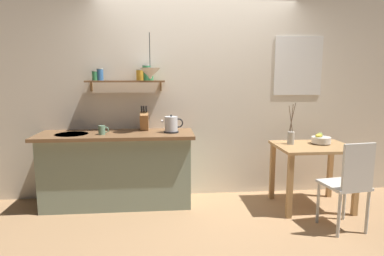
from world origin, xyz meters
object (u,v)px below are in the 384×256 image
dining_chair_near (349,182)px  twig_vase (291,137)px  fruit_bowl (321,139)px  coffee_mug_by_sink (102,130)px  knife_block (144,121)px  dining_table (313,157)px  pendant_lamp (150,73)px  electric_kettle (171,125)px

dining_chair_near → twig_vase: 0.87m
fruit_bowl → coffee_mug_by_sink: (-2.59, 0.11, 0.14)m
knife_block → fruit_bowl: bearing=-9.2°
coffee_mug_by_sink → dining_table: bearing=-4.1°
dining_table → coffee_mug_by_sink: (-2.46, 0.18, 0.33)m
dining_chair_near → knife_block: bearing=152.8°
dining_chair_near → coffee_mug_by_sink: bearing=161.9°
pendant_lamp → electric_kettle: bearing=0.0°
dining_chair_near → pendant_lamp: pendant_lamp is taller
dining_chair_near → knife_block: size_ratio=3.02×
dining_table → pendant_lamp: 2.15m
knife_block → pendant_lamp: bearing=-62.8°
electric_kettle → coffee_mug_by_sink: electric_kettle is taller
pendant_lamp → knife_block: bearing=117.2°
fruit_bowl → twig_vase: bearing=175.8°
pendant_lamp → fruit_bowl: bearing=-4.7°
fruit_bowl → electric_kettle: size_ratio=0.86×
dining_chair_near → pendant_lamp: 2.42m
fruit_bowl → knife_block: size_ratio=0.72×
dining_table → twig_vase: (-0.24, 0.10, 0.23)m
twig_vase → pendant_lamp: (-1.66, 0.14, 0.75)m
electric_kettle → coffee_mug_by_sink: (-0.80, -0.06, -0.04)m
dining_chair_near → pendant_lamp: bearing=155.8°
dining_table → coffee_mug_by_sink: bearing=175.9°
fruit_bowl → pendant_lamp: 2.18m
electric_kettle → dining_table: bearing=-8.1°
knife_block → coffee_mug_by_sink: (-0.47, -0.24, -0.07)m
fruit_bowl → electric_kettle: (-1.79, 0.17, 0.18)m
twig_vase → electric_kettle: 1.44m
dining_table → twig_vase: size_ratio=1.75×
fruit_bowl → knife_block: bearing=170.8°
dining_chair_near → electric_kettle: size_ratio=3.60×
electric_kettle → pendant_lamp: (-0.24, -0.00, 0.61)m
dining_table → knife_block: bearing=168.3°
electric_kettle → knife_block: size_ratio=0.84×
knife_block → electric_kettle: bearing=-27.9°
coffee_mug_by_sink → dining_chair_near: bearing=-18.1°
twig_vase → fruit_bowl: bearing=-4.2°
dining_chair_near → dining_table: bearing=96.5°
pendant_lamp → dining_table: bearing=-7.1°
dining_table → electric_kettle: electric_kettle is taller
dining_table → electric_kettle: size_ratio=3.35×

